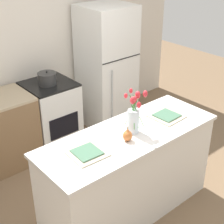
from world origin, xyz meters
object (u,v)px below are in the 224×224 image
Objects in this scene: flower_vase at (134,116)px; plate_setting_right at (167,116)px; pear_figurine at (128,135)px; refrigerator at (107,67)px; stove_range at (51,114)px; plate_setting_left at (87,153)px; cooking_pot at (47,79)px.

flower_vase is 0.48m from plate_setting_right.
pear_figurine is at bearing -153.12° from flower_vase.
pear_figurine is (-1.15, -1.68, 0.12)m from refrigerator.
flower_vase is (-0.06, -1.61, 0.66)m from stove_range.
refrigerator is 4.08× the size of flower_vase.
refrigerator reaches higher than plate_setting_left.
refrigerator is 2.04m from pear_figurine.
stove_range is 1.78m from pear_figurine.
refrigerator is 1.70m from plate_setting_right.
stove_range is at bearing 69.64° from plate_setting_left.
flower_vase is at bearing -91.19° from cooking_pot.
pear_figurine reaches higher than cooking_pot.
cooking_pot is (-0.02, -0.02, 0.52)m from stove_range.
plate_setting_right is (-0.55, -1.61, 0.08)m from refrigerator.
plate_setting_left is 0.99m from plate_setting_right.
cooking_pot is (0.18, 1.66, -0.03)m from pear_figurine.
refrigerator is at bearing 55.58° from pear_figurine.
cooking_pot is at bearing -139.35° from stove_range.
plate_setting_left is (-0.40, 0.07, -0.05)m from pear_figurine.
plate_setting_right is 1.31× the size of cooking_pot.
plate_setting_left is (-1.55, -1.61, 0.08)m from refrigerator.
stove_range is 1.04m from refrigerator.
cooking_pot is at bearing 70.13° from plate_setting_left.
plate_setting_left is at bearing -109.87° from cooking_pot.
cooking_pot reaches higher than plate_setting_right.
stove_range is 1.79m from plate_setting_left.
cooking_pot is (-0.42, 1.59, 0.02)m from plate_setting_right.
plate_setting_left is (-0.60, -1.61, 0.50)m from stove_range.
plate_setting_right reaches higher than stove_range.
refrigerator reaches higher than stove_range.
stove_range is 3.77× the size of cooking_pot.
cooking_pot is (0.57, 1.59, 0.02)m from plate_setting_left.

